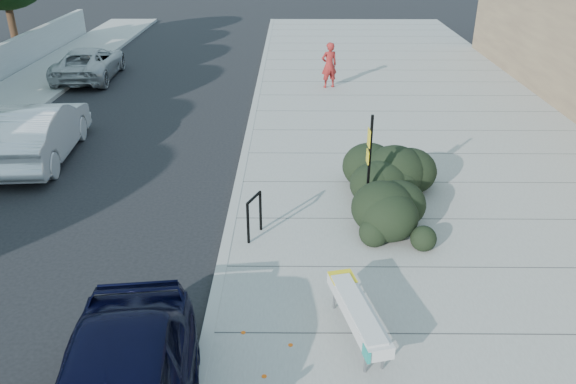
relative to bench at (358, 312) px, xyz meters
name	(u,v)px	position (x,y,z in m)	size (l,w,h in m)	color
ground	(222,272)	(-2.50, 2.07, -0.66)	(120.00, 120.00, 0.00)	black
sidewalk_near	(441,170)	(3.10, 7.07, -0.58)	(11.20, 50.00, 0.15)	gray
curb_near	(242,168)	(-2.50, 7.07, -0.57)	(0.22, 50.00, 0.17)	#9E9E99
bench	(358,312)	(0.00, 0.00, 0.00)	(0.90, 2.17, 0.64)	gray
bike_rack	(254,212)	(-1.90, 3.26, 0.08)	(0.30, 0.62, 0.98)	black
sign_post	(369,161)	(0.63, 4.20, 0.90)	(0.09, 0.29, 2.48)	black
hedge	(402,183)	(1.50, 4.57, 0.19)	(1.85, 3.70, 1.39)	black
wagon_silver	(38,132)	(-8.50, 8.00, 0.17)	(1.75, 5.02, 1.65)	silver
suv_silver	(89,63)	(-10.00, 17.06, 0.03)	(2.28, 4.94, 1.37)	#ADAFB2
pedestrian	(329,65)	(0.38, 15.20, 0.41)	(0.67, 0.44, 1.82)	maroon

